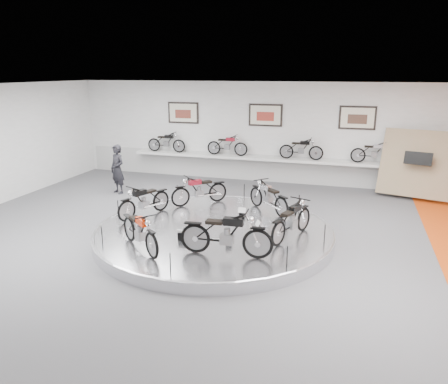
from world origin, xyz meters
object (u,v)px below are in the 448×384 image
(shelf, at_px, (263,159))
(visitor, at_px, (117,169))
(bike_c, at_px, (144,200))
(bike_f, at_px, (292,220))
(bike_e, at_px, (226,234))
(display_platform, at_px, (214,233))
(bike_a, at_px, (269,197))
(bike_d, at_px, (140,230))
(bike_b, at_px, (199,190))

(shelf, xyz_separation_m, visitor, (-4.82, -3.06, -0.10))
(shelf, relative_size, bike_c, 6.82)
(bike_f, xyz_separation_m, visitor, (-6.92, 3.47, 0.12))
(bike_e, relative_size, bike_f, 1.12)
(shelf, distance_m, bike_c, 6.43)
(display_platform, distance_m, visitor, 5.91)
(display_platform, xyz_separation_m, bike_e, (0.83, -1.65, 0.69))
(bike_a, height_order, bike_d, bike_d)
(bike_a, xyz_separation_m, visitor, (-5.94, 1.52, 0.14))
(shelf, bearing_deg, bike_c, -110.49)
(bike_f, bearing_deg, bike_a, 47.12)
(display_platform, distance_m, bike_e, 1.97)
(bike_d, xyz_separation_m, visitor, (-3.60, 5.22, 0.13))
(display_platform, bearing_deg, bike_c, 170.28)
(visitor, bearing_deg, shelf, 57.91)
(shelf, xyz_separation_m, bike_a, (1.13, -4.57, -0.23))
(bike_e, bearing_deg, bike_a, 81.83)
(display_platform, height_order, bike_f, bike_f)
(display_platform, height_order, bike_d, bike_d)
(bike_b, xyz_separation_m, visitor, (-3.70, 1.39, 0.13))
(bike_a, bearing_deg, bike_f, 159.03)
(bike_a, bearing_deg, display_platform, 100.79)
(display_platform, height_order, bike_a, bike_a)
(bike_d, height_order, bike_e, bike_e)
(bike_c, xyz_separation_m, bike_d, (1.03, -2.26, 0.00))
(shelf, distance_m, bike_e, 8.09)
(display_platform, relative_size, bike_a, 4.02)
(bike_e, xyz_separation_m, visitor, (-5.65, 4.99, 0.06))
(display_platform, relative_size, bike_e, 3.49)
(bike_b, xyz_separation_m, bike_e, (1.95, -3.61, 0.07))
(shelf, bearing_deg, bike_f, -72.15)
(bike_c, bearing_deg, bike_a, 136.22)
(bike_a, xyz_separation_m, bike_d, (-2.35, -3.70, 0.01))
(display_platform, bearing_deg, bike_f, -3.39)
(bike_b, distance_m, bike_e, 4.10)
(bike_b, bearing_deg, bike_c, 11.13)
(bike_a, relative_size, bike_e, 0.87)
(shelf, relative_size, bike_a, 6.91)
(display_platform, distance_m, shelf, 6.46)
(bike_c, relative_size, bike_e, 0.88)
(bike_c, bearing_deg, visitor, -115.94)
(display_platform, height_order, shelf, shelf)
(bike_d, relative_size, visitor, 0.90)
(display_platform, relative_size, bike_c, 3.97)
(visitor, bearing_deg, bike_f, -1.12)
(bike_b, bearing_deg, visitor, -63.63)
(bike_d, relative_size, bike_e, 0.88)
(display_platform, relative_size, visitor, 3.54)
(visitor, bearing_deg, bike_c, -23.54)
(bike_b, distance_m, bike_c, 1.94)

